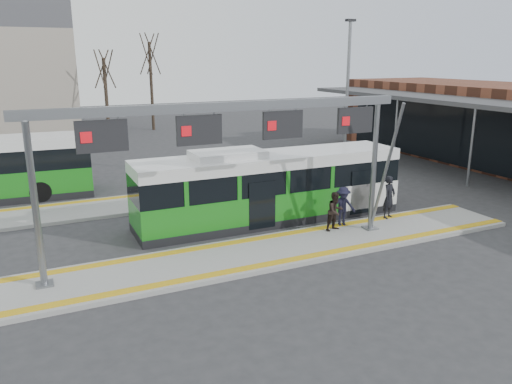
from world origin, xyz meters
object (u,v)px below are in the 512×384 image
gantry (234,134)px  hero_bus (270,187)px  passenger_a (389,197)px  passenger_b (335,211)px  passenger_c (343,206)px

gantry → hero_bus: 5.13m
passenger_a → passenger_b: (-2.91, -0.34, -0.13)m
gantry → hero_bus: (2.91, 3.11, -2.86)m
gantry → passenger_c: size_ratio=8.09×
passenger_b → gantry: bearing=174.7°
gantry → hero_bus: size_ratio=1.13×
passenger_a → passenger_b: passenger_a is taller
gantry → passenger_b: (4.47, 0.50, -3.38)m
gantry → passenger_c: gantry is taller
passenger_a → passenger_b: 2.93m
passenger_a → passenger_c: passenger_a is taller
passenger_b → passenger_c: passenger_c is taller
gantry → passenger_b: size_ratio=8.41×
hero_bus → passenger_a: size_ratio=6.33×
hero_bus → passenger_a: bearing=-26.4°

